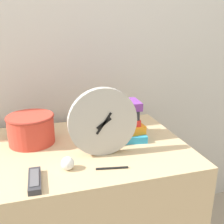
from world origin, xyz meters
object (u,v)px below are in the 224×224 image
at_px(tv_remote, 35,180).
at_px(pen, 112,168).
at_px(desk_clock, 103,122).
at_px(crumpled_paper_ball, 68,163).
at_px(book_stack, 120,121).
at_px(basket, 31,128).

distance_m(tv_remote, pen, 0.28).
xyz_separation_m(desk_clock, crumpled_paper_ball, (-0.16, -0.08, -0.12)).
xyz_separation_m(book_stack, basket, (-0.41, 0.06, -0.01)).
distance_m(book_stack, tv_remote, 0.50).
bearing_deg(book_stack, crumpled_paper_ball, -140.38).
bearing_deg(book_stack, tv_remote, -144.03).
height_order(book_stack, crumpled_paper_ball, book_stack).
height_order(desk_clock, pen, desk_clock).
distance_m(book_stack, pen, 0.31).
distance_m(basket, tv_remote, 0.35).
distance_m(desk_clock, tv_remote, 0.34).
bearing_deg(book_stack, desk_clock, -128.82).
bearing_deg(crumpled_paper_ball, desk_clock, 27.47).
bearing_deg(basket, book_stack, -7.73).
distance_m(basket, pen, 0.44).
height_order(basket, pen, basket).
height_order(book_stack, tv_remote, book_stack).
xyz_separation_m(book_stack, crumpled_paper_ball, (-0.28, -0.23, -0.06)).
relative_size(book_stack, tv_remote, 1.62).
bearing_deg(crumpled_paper_ball, basket, 114.34).
height_order(basket, crumpled_paper_ball, basket).
bearing_deg(tv_remote, basket, 91.30).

